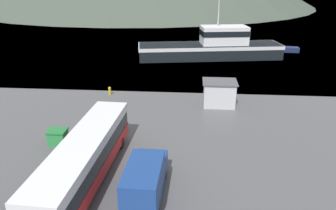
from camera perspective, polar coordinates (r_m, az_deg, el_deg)
The scene contains 8 objects.
water_surface at distance 156.32m, azimuth 2.69°, elevation 17.18°, with size 240.00×240.00×0.00m, color slate.
tour_bus at distance 22.09m, azimuth -14.21°, elevation -8.83°, with size 3.10×13.11×3.11m.
delivery_van at distance 20.26m, azimuth -3.98°, elevation -12.71°, with size 2.19×5.95×2.49m.
fishing_boat at distance 54.39m, azimuth 7.79°, elevation 10.08°, with size 23.55×9.17×9.13m.
storage_bin at distance 27.88m, azimuth -18.63°, elevation -5.26°, with size 1.48×1.30×1.22m.
dock_kiosk at distance 34.28m, azimuth 8.90°, elevation 2.05°, with size 3.50×2.76×2.61m.
small_boat at distance 61.78m, azimuth 18.79°, elevation 9.19°, with size 6.67×1.96×0.84m.
mooring_bollard at distance 37.68m, azimuth -10.12°, elevation 2.51°, with size 0.32×0.32×0.94m.
Camera 1 is at (5.36, -10.12, 12.80)m, focal length 35.00 mm.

